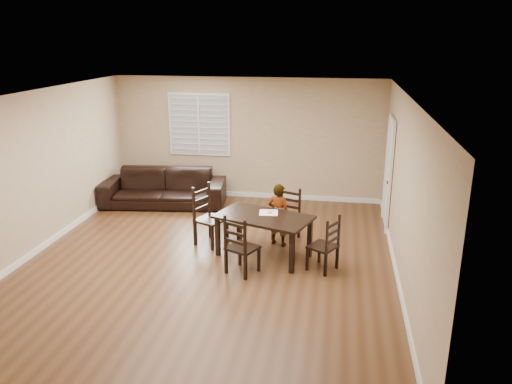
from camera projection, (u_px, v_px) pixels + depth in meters
The scene contains 11 objects.
ground at pixel (209, 261), 8.22m from camera, with size 7.00×7.00×0.00m, color #56351D.
room at pixel (211, 152), 7.83m from camera, with size 6.04×7.04×2.72m.
dining_table at pixel (264, 221), 8.24m from camera, with size 1.73×1.32×0.72m.
chair_near at pixel (289, 215), 9.11m from camera, with size 0.53×0.51×0.93m.
chair_far at pixel (238, 249), 7.62m from camera, with size 0.57×0.56×0.97m.
chair_left at pixel (205, 217), 8.84m from camera, with size 0.61×0.62×1.07m.
chair_right at pixel (329, 247), 7.75m from camera, with size 0.54×0.55×0.91m.
child at pixel (279, 215), 8.72m from camera, with size 0.41×0.27×1.12m, color gray.
napkin at pixel (269, 213), 8.36m from camera, with size 0.31×0.31×0.00m, color silver.
donut at pixel (270, 212), 8.34m from camera, with size 0.09×0.09×0.03m.
sofa at pixel (164, 188), 10.85m from camera, with size 2.65×1.03×0.77m, color black.
Camera 1 is at (2.02, -7.25, 3.57)m, focal length 35.00 mm.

